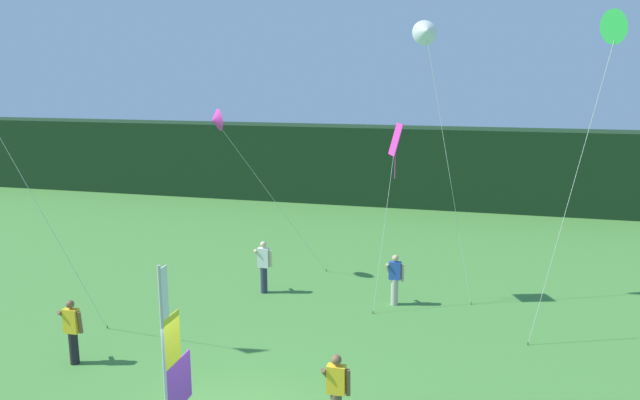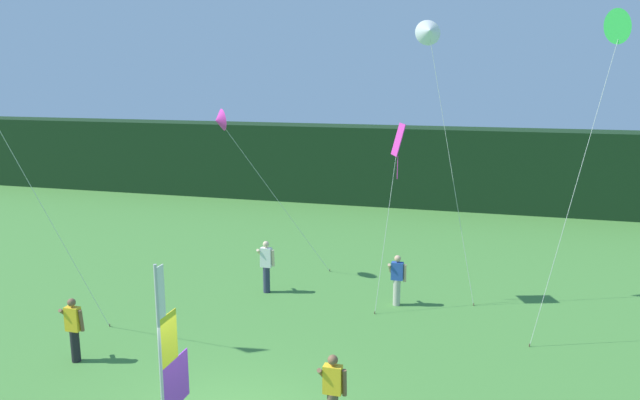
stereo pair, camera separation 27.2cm
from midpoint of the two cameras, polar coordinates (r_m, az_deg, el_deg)
distant_treeline at (r=33.13m, az=6.23°, el=3.23°), size 80.00×2.40×4.17m
banner_flag at (r=12.01m, az=-14.32°, el=-14.25°), size 0.06×1.03×3.67m
person_near_banner at (r=18.80m, az=6.60°, el=-7.29°), size 0.55×0.48×1.58m
person_mid_field at (r=12.31m, az=0.87°, el=-17.62°), size 0.55×0.48×1.71m
person_far_left at (r=19.74m, az=-5.69°, el=-6.11°), size 0.55×0.48×1.71m
person_far_right at (r=16.26m, az=-22.61°, el=-11.17°), size 0.55×0.48×1.63m
kite_green_delta_0 at (r=17.50m, az=25.70°, el=14.40°), size 2.19×2.03×8.59m
kite_magenta_diamond_1 at (r=18.28m, az=6.61°, el=5.09°), size 0.65×1.67×5.51m
kite_white_delta_2 at (r=18.61m, az=9.48°, el=15.18°), size 2.12×0.66×8.55m
kite_magenta_delta_4 at (r=20.61m, az=-10.09°, el=7.29°), size 3.80×1.90×5.82m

